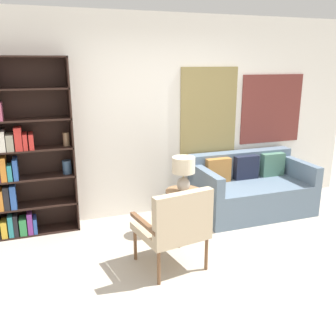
# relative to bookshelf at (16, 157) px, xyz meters

# --- Properties ---
(ground_plane) EXTENTS (14.00, 14.00, 0.00)m
(ground_plane) POSITION_rel_bookshelf_xyz_m (1.74, -1.85, -0.99)
(ground_plane) COLOR #B2A899
(wall_back) EXTENTS (6.40, 0.08, 2.70)m
(wall_back) POSITION_rel_bookshelf_xyz_m (1.79, 0.18, 0.36)
(wall_back) COLOR white
(wall_back) RESTS_ON ground_plane
(bookshelf) EXTENTS (1.04, 0.30, 2.15)m
(bookshelf) POSITION_rel_bookshelf_xyz_m (0.00, 0.00, 0.00)
(bookshelf) COLOR black
(bookshelf) RESTS_ON ground_plane
(armchair) EXTENTS (0.73, 0.72, 0.89)m
(armchair) POSITION_rel_bookshelf_xyz_m (1.49, -1.43, -0.47)
(armchair) COLOR brown
(armchair) RESTS_ON ground_plane
(couch) EXTENTS (1.61, 0.92, 0.82)m
(couch) POSITION_rel_bookshelf_xyz_m (3.07, -0.30, -0.67)
(couch) COLOR slate
(couch) RESTS_ON ground_plane
(side_table) EXTENTS (0.46, 0.46, 0.54)m
(side_table) POSITION_rel_bookshelf_xyz_m (1.92, -0.58, -0.52)
(side_table) COLOR #99704C
(side_table) RESTS_ON ground_plane
(table_lamp) EXTENTS (0.28, 0.28, 0.44)m
(table_lamp) POSITION_rel_bookshelf_xyz_m (1.90, -0.61, -0.18)
(table_lamp) COLOR #A59E93
(table_lamp) RESTS_ON side_table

